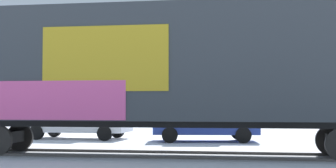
{
  "coord_description": "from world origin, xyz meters",
  "views": [
    {
      "loc": [
        4.2,
        -13.39,
        1.54
      ],
      "look_at": [
        0.91,
        1.5,
        2.23
      ],
      "focal_mm": 48.53,
      "sensor_mm": 36.0,
      "label": 1
    }
  ],
  "objects_px": {
    "freight_car": "(164,68)",
    "parked_car_white": "(77,120)",
    "parked_car_blue": "(204,122)",
    "flagpole": "(329,38)"
  },
  "relations": [
    {
      "from": "freight_car",
      "to": "parked_car_white",
      "type": "bearing_deg",
      "value": 132.97
    },
    {
      "from": "parked_car_blue",
      "to": "freight_car",
      "type": "bearing_deg",
      "value": -94.42
    },
    {
      "from": "parked_car_blue",
      "to": "flagpole",
      "type": "bearing_deg",
      "value": 48.81
    },
    {
      "from": "flagpole",
      "to": "parked_car_white",
      "type": "relative_size",
      "value": 1.73
    },
    {
      "from": "freight_car",
      "to": "flagpole",
      "type": "bearing_deg",
      "value": 62.77
    },
    {
      "from": "freight_car",
      "to": "flagpole",
      "type": "relative_size",
      "value": 2.05
    },
    {
      "from": "freight_car",
      "to": "flagpole",
      "type": "height_order",
      "value": "flagpole"
    },
    {
      "from": "flagpole",
      "to": "parked_car_white",
      "type": "distance_m",
      "value": 14.01
    },
    {
      "from": "freight_car",
      "to": "flagpole",
      "type": "distance_m",
      "value": 13.97
    },
    {
      "from": "flagpole",
      "to": "parked_car_blue",
      "type": "bearing_deg",
      "value": -131.19
    }
  ]
}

